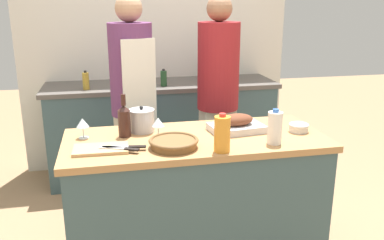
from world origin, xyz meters
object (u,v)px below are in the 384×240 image
at_px(condiment_bottle_short, 233,73).
at_px(person_cook_aproned, 133,98).
at_px(roasting_pan, 236,125).
at_px(wine_glass_left, 83,124).
at_px(juice_jug, 222,134).
at_px(condiment_bottle_tall, 163,78).
at_px(condiment_bottle_extra, 86,81).
at_px(milk_jug, 275,128).
at_px(knife_paring, 122,148).
at_px(wine_bottle_green, 124,120).
at_px(wine_glass_right, 158,123).
at_px(wicker_basket, 174,143).
at_px(stock_pot, 142,120).
at_px(person_cook_guest, 218,93).
at_px(cutting_board, 101,149).
at_px(mixing_bowl, 299,127).
at_px(stand_mixer, 215,69).

bearing_deg(condiment_bottle_short, person_cook_aproned, -144.75).
distance_m(roasting_pan, person_cook_aproned, 0.93).
xyz_separation_m(wine_glass_left, condiment_bottle_short, (1.38, 1.36, 0.03)).
relative_size(wine_glass_left, person_cook_aproned, 0.07).
bearing_deg(juice_jug, condiment_bottle_tall, 93.25).
bearing_deg(condiment_bottle_extra, milk_jug, -54.06).
bearing_deg(condiment_bottle_short, juice_jug, -109.40).
distance_m(juice_jug, knife_paring, 0.56).
relative_size(wine_bottle_green, wine_glass_right, 2.10).
bearing_deg(wicker_basket, stock_pot, 113.43).
bearing_deg(person_cook_guest, cutting_board, -140.64).
bearing_deg(milk_jug, condiment_bottle_extra, 125.94).
xyz_separation_m(milk_jug, wine_bottle_green, (-0.85, 0.31, 0.01)).
bearing_deg(condiment_bottle_extra, mixing_bowl, -45.22).
xyz_separation_m(wine_glass_right, knife_paring, (-0.23, -0.21, -0.07)).
distance_m(mixing_bowl, condiment_bottle_tall, 1.53).
xyz_separation_m(milk_jug, person_cook_guest, (-0.06, 1.00, -0.01)).
xyz_separation_m(condiment_bottle_extra, person_cook_guest, (1.05, -0.54, -0.04)).
relative_size(roasting_pan, wine_glass_right, 2.85).
relative_size(juice_jug, wine_glass_right, 1.73).
bearing_deg(condiment_bottle_tall, condiment_bottle_extra, -179.49).
bearing_deg(wine_glass_left, juice_jug, -27.41).
xyz_separation_m(milk_jug, person_cook_aproned, (-0.75, 0.96, -0.01)).
distance_m(stand_mixer, person_cook_guest, 0.68).
relative_size(wicker_basket, knife_paring, 1.37).
distance_m(roasting_pan, wine_glass_left, 0.95).
bearing_deg(juice_jug, wicker_basket, 155.35).
bearing_deg(juice_jug, condiment_bottle_short, 70.60).
distance_m(stand_mixer, condiment_bottle_extra, 1.22).
bearing_deg(mixing_bowl, condiment_bottle_extra, 134.78).
distance_m(person_cook_aproned, person_cook_guest, 0.69).
bearing_deg(wine_bottle_green, stand_mixer, 55.02).
bearing_deg(wine_glass_left, condiment_bottle_extra, 90.97).
height_order(knife_paring, condiment_bottle_tall, condiment_bottle_tall).
xyz_separation_m(mixing_bowl, wine_glass_left, (-1.34, 0.16, 0.06)).
bearing_deg(person_cook_aproned, milk_jug, -69.27).
bearing_deg(roasting_pan, knife_paring, -163.48).
bearing_deg(wicker_basket, knife_paring, -178.22).
bearing_deg(wine_bottle_green, mixing_bowl, -7.34).
bearing_deg(condiment_bottle_short, person_cook_guest, -116.58).
distance_m(condiment_bottle_tall, person_cook_aproned, 0.67).
distance_m(condiment_bottle_extra, person_cook_guest, 1.18).
bearing_deg(person_cook_aproned, knife_paring, -115.27).
bearing_deg(condiment_bottle_short, wine_bottle_green, -129.35).
bearing_deg(milk_jug, wine_glass_right, 159.01).
relative_size(wine_glass_right, condiment_bottle_extra, 0.75).
bearing_deg(roasting_pan, condiment_bottle_tall, 102.36).
bearing_deg(wine_bottle_green, wicker_basket, -44.90).
bearing_deg(wine_glass_left, knife_paring, -53.04).
bearing_deg(wine_glass_right, condiment_bottle_tall, 80.31).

